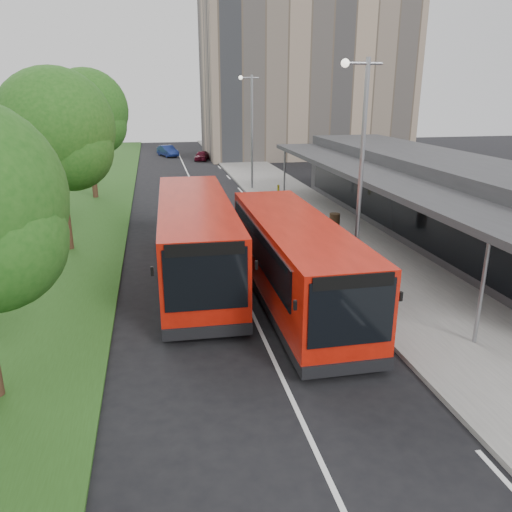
{
  "coord_description": "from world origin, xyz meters",
  "views": [
    {
      "loc": [
        -2.91,
        -14.45,
        7.1
      ],
      "look_at": [
        0.44,
        2.05,
        1.5
      ],
      "focal_mm": 35.0,
      "sensor_mm": 36.0,
      "label": 1
    }
  ],
  "objects_px": {
    "tree_mid": "(56,135)",
    "bus_second": "(196,239)",
    "tree_far": "(87,116)",
    "bus_main": "(294,261)",
    "litter_bin": "(334,223)",
    "lamp_post_far": "(251,125)",
    "bollard": "(278,192)",
    "lamp_post_near": "(359,162)",
    "car_near": "(202,155)",
    "car_far": "(168,151)"
  },
  "relations": [
    {
      "from": "litter_bin",
      "to": "bus_main",
      "type": "bearing_deg",
      "value": -118.92
    },
    {
      "from": "tree_mid",
      "to": "lamp_post_far",
      "type": "relative_size",
      "value": 1.02
    },
    {
      "from": "bollard",
      "to": "car_near",
      "type": "bearing_deg",
      "value": 98.01
    },
    {
      "from": "tree_far",
      "to": "lamp_post_near",
      "type": "height_order",
      "value": "tree_far"
    },
    {
      "from": "car_near",
      "to": "tree_far",
      "type": "bearing_deg",
      "value": -100.9
    },
    {
      "from": "lamp_post_near",
      "to": "bus_main",
      "type": "bearing_deg",
      "value": -161.65
    },
    {
      "from": "bollard",
      "to": "lamp_post_near",
      "type": "bearing_deg",
      "value": -93.82
    },
    {
      "from": "car_far",
      "to": "lamp_post_near",
      "type": "bearing_deg",
      "value": -102.58
    },
    {
      "from": "lamp_post_near",
      "to": "car_far",
      "type": "distance_m",
      "value": 42.15
    },
    {
      "from": "tree_mid",
      "to": "bus_second",
      "type": "bearing_deg",
      "value": -41.56
    },
    {
      "from": "lamp_post_near",
      "to": "bollard",
      "type": "xyz_separation_m",
      "value": [
        1.05,
        15.77,
        -4.1
      ]
    },
    {
      "from": "lamp_post_far",
      "to": "bus_main",
      "type": "bearing_deg",
      "value": -96.86
    },
    {
      "from": "bus_second",
      "to": "litter_bin",
      "type": "distance_m",
      "value": 9.03
    },
    {
      "from": "litter_bin",
      "to": "bollard",
      "type": "bearing_deg",
      "value": 95.42
    },
    {
      "from": "bus_second",
      "to": "bus_main",
      "type": "bearing_deg",
      "value": -42.17
    },
    {
      "from": "car_far",
      "to": "bollard",
      "type": "bearing_deg",
      "value": -95.93
    },
    {
      "from": "tree_mid",
      "to": "car_far",
      "type": "height_order",
      "value": "tree_mid"
    },
    {
      "from": "lamp_post_near",
      "to": "car_far",
      "type": "bearing_deg",
      "value": 97.44
    },
    {
      "from": "litter_bin",
      "to": "car_near",
      "type": "distance_m",
      "value": 30.52
    },
    {
      "from": "lamp_post_near",
      "to": "bollard",
      "type": "relative_size",
      "value": 8.54
    },
    {
      "from": "litter_bin",
      "to": "car_near",
      "type": "height_order",
      "value": "litter_bin"
    },
    {
      "from": "bus_main",
      "to": "tree_mid",
      "type": "bearing_deg",
      "value": 137.68
    },
    {
      "from": "tree_far",
      "to": "lamp_post_far",
      "type": "distance_m",
      "value": 11.2
    },
    {
      "from": "bollard",
      "to": "car_far",
      "type": "xyz_separation_m",
      "value": [
        -6.48,
        25.83,
        -0.01
      ]
    },
    {
      "from": "litter_bin",
      "to": "car_far",
      "type": "height_order",
      "value": "car_far"
    },
    {
      "from": "lamp_post_far",
      "to": "tree_far",
      "type": "bearing_deg",
      "value": -175.13
    },
    {
      "from": "bus_second",
      "to": "car_near",
      "type": "bearing_deg",
      "value": 85.85
    },
    {
      "from": "bus_main",
      "to": "litter_bin",
      "type": "relative_size",
      "value": 10.75
    },
    {
      "from": "tree_mid",
      "to": "car_near",
      "type": "distance_m",
      "value": 32.02
    },
    {
      "from": "lamp_post_near",
      "to": "bus_main",
      "type": "relative_size",
      "value": 0.76
    },
    {
      "from": "car_near",
      "to": "car_far",
      "type": "relative_size",
      "value": 0.82
    },
    {
      "from": "tree_far",
      "to": "bus_main",
      "type": "xyz_separation_m",
      "value": [
        8.62,
        -19.88,
        -4.0
      ]
    },
    {
      "from": "litter_bin",
      "to": "car_near",
      "type": "relative_size",
      "value": 0.32
    },
    {
      "from": "bus_main",
      "to": "car_near",
      "type": "xyz_separation_m",
      "value": [
        0.52,
        38.2,
        -1.0
      ]
    },
    {
      "from": "car_near",
      "to": "bus_second",
      "type": "bearing_deg",
      "value": -80.29
    },
    {
      "from": "lamp_post_far",
      "to": "bollard",
      "type": "xyz_separation_m",
      "value": [
        1.05,
        -4.23,
        -4.1
      ]
    },
    {
      "from": "lamp_post_far",
      "to": "bus_main",
      "type": "xyz_separation_m",
      "value": [
        -2.51,
        -20.83,
        -3.2
      ]
    },
    {
      "from": "bus_second",
      "to": "litter_bin",
      "type": "xyz_separation_m",
      "value": [
        7.51,
        4.92,
        -0.98
      ]
    },
    {
      "from": "lamp_post_near",
      "to": "bus_second",
      "type": "distance_m",
      "value": 6.79
    },
    {
      "from": "car_far",
      "to": "tree_far",
      "type": "bearing_deg",
      "value": -124.2
    },
    {
      "from": "bus_second",
      "to": "car_near",
      "type": "distance_m",
      "value": 35.4
    },
    {
      "from": "tree_mid",
      "to": "lamp_post_near",
      "type": "height_order",
      "value": "lamp_post_near"
    },
    {
      "from": "tree_far",
      "to": "bus_main",
      "type": "relative_size",
      "value": 0.81
    },
    {
      "from": "bollard",
      "to": "car_near",
      "type": "xyz_separation_m",
      "value": [
        -3.04,
        21.61,
        -0.1
      ]
    },
    {
      "from": "lamp_post_far",
      "to": "bollard",
      "type": "height_order",
      "value": "lamp_post_far"
    },
    {
      "from": "tree_far",
      "to": "lamp_post_far",
      "type": "relative_size",
      "value": 1.07
    },
    {
      "from": "lamp_post_near",
      "to": "bus_main",
      "type": "height_order",
      "value": "lamp_post_near"
    },
    {
      "from": "bus_second",
      "to": "bollard",
      "type": "distance_m",
      "value": 15.18
    },
    {
      "from": "tree_mid",
      "to": "bollard",
      "type": "bearing_deg",
      "value": 35.58
    },
    {
      "from": "bus_main",
      "to": "car_near",
      "type": "bearing_deg",
      "value": 89.34
    }
  ]
}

